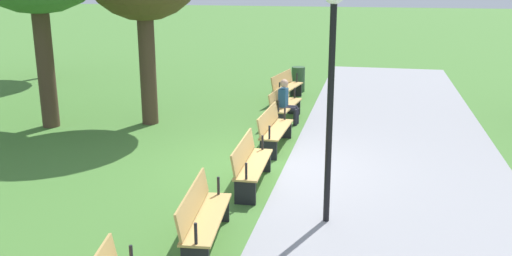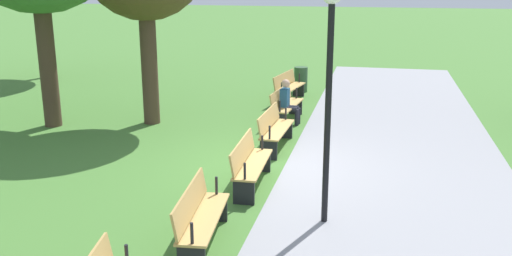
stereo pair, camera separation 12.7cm
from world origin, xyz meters
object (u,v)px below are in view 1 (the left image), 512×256
(bench_0, at_px, (286,86))
(bench_2, at_px, (274,128))
(person_seated, at_px, (287,100))
(trash_bin, at_px, (298,79))
(bench_4, at_px, (202,216))
(lamp_post, at_px, (332,59))
(bench_3, at_px, (250,162))
(bench_1, at_px, (284,104))

(bench_0, relative_size, bench_2, 1.02)
(person_seated, distance_m, trash_bin, 4.27)
(bench_4, bearing_deg, trash_bin, 174.96)
(bench_2, bearing_deg, bench_4, 0.01)
(bench_2, height_order, bench_4, same)
(bench_2, distance_m, lamp_post, 4.53)
(bench_3, xyz_separation_m, lamp_post, (1.22, 1.53, 2.16))
(bench_2, distance_m, bench_4, 4.91)
(person_seated, height_order, lamp_post, lamp_post)
(bench_4, bearing_deg, bench_3, 170.30)
(bench_0, xyz_separation_m, bench_3, (7.34, 0.50, 0.00))
(bench_1, height_order, bench_2, same)
(bench_3, distance_m, lamp_post, 2.91)
(person_seated, relative_size, lamp_post, 0.32)
(bench_1, height_order, bench_3, same)
(bench_4, height_order, person_seated, person_seated)
(bench_1, distance_m, bench_2, 2.46)
(bench_2, relative_size, trash_bin, 2.17)
(bench_1, xyz_separation_m, lamp_post, (6.12, 1.70, 2.16))
(bench_3, distance_m, trash_bin, 8.91)
(bench_1, relative_size, bench_2, 1.01)
(bench_2, height_order, lamp_post, lamp_post)
(trash_bin, bearing_deg, bench_3, 2.07)
(bench_0, height_order, trash_bin, bench_0)
(bench_0, bearing_deg, bench_1, 17.45)
(bench_1, bearing_deg, trash_bin, -171.94)
(bench_0, relative_size, bench_1, 1.01)
(bench_2, relative_size, bench_4, 0.99)
(bench_0, relative_size, person_seated, 1.56)
(person_seated, bearing_deg, bench_4, 4.88)
(bench_3, xyz_separation_m, person_seated, (-4.65, -0.05, 0.16))
(bench_3, height_order, bench_4, same)
(bench_2, height_order, bench_3, same)
(trash_bin, bearing_deg, bench_2, 2.85)
(bench_1, height_order, person_seated, person_seated)
(bench_0, xyz_separation_m, lamp_post, (8.56, 2.03, 2.16))
(person_seated, bearing_deg, bench_3, 6.42)
(bench_0, bearing_deg, bench_2, 15.52)
(bench_1, xyz_separation_m, person_seated, (0.26, 0.12, 0.16))
(bench_2, distance_m, bench_3, 2.46)
(bench_3, relative_size, trash_bin, 2.17)
(bench_4, relative_size, trash_bin, 2.20)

